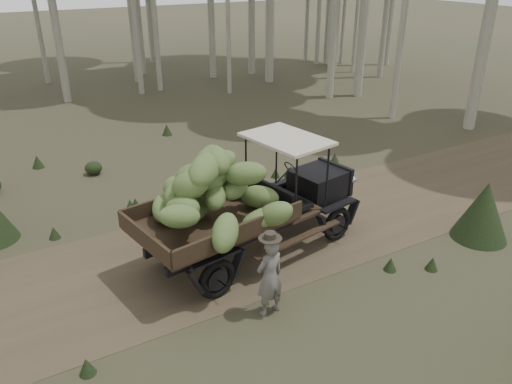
% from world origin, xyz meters
% --- Properties ---
extents(ground, '(120.00, 120.00, 0.00)m').
position_xyz_m(ground, '(0.00, 0.00, 0.00)').
color(ground, '#473D2B').
rests_on(ground, ground).
extents(dirt_track, '(70.00, 4.00, 0.01)m').
position_xyz_m(dirt_track, '(0.00, 0.00, 0.00)').
color(dirt_track, brown).
rests_on(dirt_track, ground).
extents(banana_truck, '(5.52, 3.07, 2.68)m').
position_xyz_m(banana_truck, '(-0.27, -0.47, 1.57)').
color(banana_truck, black).
rests_on(banana_truck, ground).
extents(farmer, '(0.61, 0.46, 1.68)m').
position_xyz_m(farmer, '(-0.51, -2.36, 0.79)').
color(farmer, '#625E59').
rests_on(farmer, ground).
extents(undergrowth, '(22.12, 17.81, 1.40)m').
position_xyz_m(undergrowth, '(-1.80, -1.68, 0.52)').
color(undergrowth, '#233319').
rests_on(undergrowth, ground).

